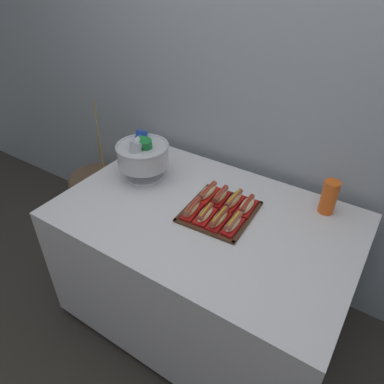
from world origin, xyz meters
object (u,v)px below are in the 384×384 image
at_px(hot_dog_3, 233,223).
at_px(hot_dog_5, 220,196).
at_px(hot_dog_2, 219,219).
at_px(hot_dog_7, 247,206).
at_px(serving_tray, 219,212).
at_px(cup_stack, 329,197).
at_px(buffet_table, 204,266).
at_px(punch_bowl, 143,155).
at_px(floor_vase, 101,201).
at_px(hot_dog_1, 205,214).
at_px(hot_dog_4, 208,192).
at_px(hot_dog_6, 233,201).
at_px(hot_dog_0, 192,209).

xyz_separation_m(hot_dog_3, hot_dog_5, (-0.16, 0.16, 0.00)).
bearing_deg(hot_dog_2, hot_dog_7, 68.72).
height_order(serving_tray, cup_stack, cup_stack).
relative_size(buffet_table, hot_dog_3, 9.80).
xyz_separation_m(hot_dog_7, punch_bowl, (-0.64, -0.04, 0.12)).
distance_m(hot_dog_2, cup_stack, 0.56).
relative_size(serving_tray, cup_stack, 2.11).
bearing_deg(punch_bowl, hot_dog_2, -12.89).
distance_m(floor_vase, hot_dog_7, 1.44).
height_order(hot_dog_1, cup_stack, cup_stack).
height_order(hot_dog_4, hot_dog_6, hot_dog_6).
bearing_deg(hot_dog_7, hot_dog_6, -176.84).
bearing_deg(hot_dog_6, hot_dog_5, -176.84).
bearing_deg(floor_vase, hot_dog_2, -14.65).
distance_m(floor_vase, hot_dog_6, 1.38).
distance_m(hot_dog_0, hot_dog_2, 0.15).
bearing_deg(serving_tray, hot_dog_0, -140.59).
height_order(serving_tray, hot_dog_7, hot_dog_7).
distance_m(hot_dog_2, punch_bowl, 0.60).
relative_size(hot_dog_0, hot_dog_5, 1.02).
bearing_deg(hot_dog_3, floor_vase, 166.32).
bearing_deg(hot_dog_6, hot_dog_2, -86.84).
xyz_separation_m(floor_vase, punch_bowl, (0.67, -0.19, 0.72)).
relative_size(hot_dog_6, cup_stack, 0.94).
bearing_deg(cup_stack, floor_vase, -177.76).
distance_m(serving_tray, hot_dog_7, 0.14).
height_order(floor_vase, hot_dog_4, floor_vase).
relative_size(hot_dog_2, cup_stack, 0.93).
height_order(buffet_table, hot_dog_5, hot_dog_5).
relative_size(buffet_table, serving_tray, 3.97).
bearing_deg(hot_dog_5, hot_dog_6, 3.16).
bearing_deg(punch_bowl, cup_stack, 14.76).
xyz_separation_m(hot_dog_1, hot_dog_6, (0.07, 0.17, 0.00)).
distance_m(serving_tray, cup_stack, 0.55).
bearing_deg(hot_dog_4, floor_vase, 171.19).
relative_size(hot_dog_5, hot_dog_6, 0.93).
relative_size(hot_dog_3, cup_stack, 0.85).
xyz_separation_m(hot_dog_2, hot_dog_3, (0.07, 0.00, 0.00)).
bearing_deg(hot_dog_3, hot_dog_2, -176.84).
xyz_separation_m(hot_dog_0, hot_dog_2, (0.15, 0.01, -0.00)).
height_order(serving_tray, hot_dog_2, hot_dog_2).
bearing_deg(buffet_table, hot_dog_6, 56.21).
relative_size(hot_dog_1, hot_dog_2, 0.96).
bearing_deg(hot_dog_0, hot_dog_3, 3.16).
relative_size(floor_vase, hot_dog_0, 6.45).
bearing_deg(punch_bowl, hot_dog_7, 3.42).
height_order(hot_dog_1, hot_dog_3, hot_dog_3).
distance_m(hot_dog_4, punch_bowl, 0.43).
relative_size(hot_dog_1, hot_dog_6, 0.94).
bearing_deg(hot_dog_5, hot_dog_7, 3.16).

